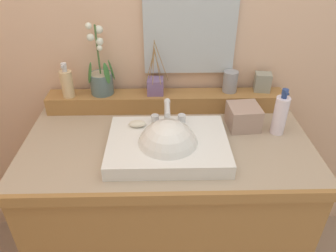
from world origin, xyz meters
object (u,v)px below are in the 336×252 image
(tumbler_cup, at_px, (230,82))
(soap_bar, at_px, (137,124))
(sink_basin, at_px, (169,147))
(tissue_box, at_px, (243,117))
(soap_dispenser, at_px, (67,83))
(reed_diffuser, at_px, (155,85))
(potted_plant, at_px, (101,77))
(trinket_box, at_px, (263,82))
(lotion_bottle, at_px, (280,115))

(tumbler_cup, bearing_deg, soap_bar, -148.46)
(sink_basin, distance_m, tissue_box, 0.37)
(tumbler_cup, bearing_deg, soap_dispenser, -177.17)
(tissue_box, bearing_deg, reed_diffuser, 155.75)
(potted_plant, height_order, soap_dispenser, potted_plant)
(sink_basin, height_order, soap_dispenser, soap_dispenser)
(tumbler_cup, height_order, tissue_box, tumbler_cup)
(tumbler_cup, distance_m, trinket_box, 0.15)
(trinket_box, height_order, lotion_bottle, lotion_bottle)
(trinket_box, relative_size, lotion_bottle, 0.43)
(sink_basin, distance_m, lotion_bottle, 0.48)
(reed_diffuser, xyz_separation_m, lotion_bottle, (0.52, -0.22, -0.03))
(soap_bar, bearing_deg, tumbler_cup, 31.54)
(trinket_box, bearing_deg, soap_bar, -146.88)
(reed_diffuser, height_order, lotion_bottle, reed_diffuser)
(sink_basin, bearing_deg, reed_diffuser, 98.98)
(soap_dispenser, bearing_deg, sink_basin, -35.81)
(sink_basin, relative_size, potted_plant, 1.40)
(soap_dispenser, distance_m, reed_diffuser, 0.40)
(tumbler_cup, relative_size, lotion_bottle, 0.49)
(trinket_box, bearing_deg, reed_diffuser, -169.63)
(soap_bar, height_order, tissue_box, tissue_box)
(soap_bar, bearing_deg, potted_plant, 124.56)
(soap_bar, relative_size, lotion_bottle, 0.34)
(sink_basin, relative_size, soap_dispenser, 2.87)
(reed_diffuser, height_order, tissue_box, reed_diffuser)
(potted_plant, height_order, lotion_bottle, potted_plant)
(soap_bar, xyz_separation_m, reed_diffuser, (0.07, 0.25, 0.05))
(soap_bar, height_order, lotion_bottle, lotion_bottle)
(tumbler_cup, bearing_deg, reed_diffuser, -177.99)
(soap_dispenser, height_order, lotion_bottle, soap_dispenser)
(sink_basin, relative_size, reed_diffuser, 1.83)
(soap_bar, xyz_separation_m, soap_dispenser, (-0.32, 0.22, 0.08))
(potted_plant, distance_m, reed_diffuser, 0.25)
(soap_dispenser, distance_m, lotion_bottle, 0.94)
(sink_basin, height_order, tissue_box, sink_basin)
(tumbler_cup, relative_size, tissue_box, 0.76)
(sink_basin, relative_size, trinket_box, 5.33)
(sink_basin, bearing_deg, tissue_box, 28.76)
(soap_dispenser, relative_size, tumbler_cup, 1.63)
(soap_dispenser, xyz_separation_m, tissue_box, (0.78, -0.15, -0.10))
(lotion_bottle, bearing_deg, tissue_box, 160.43)
(sink_basin, relative_size, soap_bar, 6.61)
(potted_plant, bearing_deg, reed_diffuser, -1.63)
(sink_basin, relative_size, tumbler_cup, 4.66)
(reed_diffuser, bearing_deg, soap_bar, -106.30)
(trinket_box, distance_m, lotion_bottle, 0.24)
(sink_basin, relative_size, tissue_box, 3.56)
(sink_basin, height_order, trinket_box, sink_basin)
(lotion_bottle, bearing_deg, trinket_box, 93.80)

